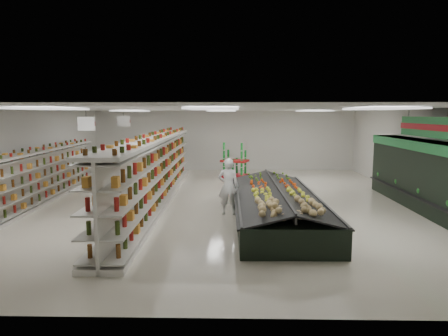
{
  "coord_description": "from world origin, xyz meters",
  "views": [
    {
      "loc": [
        0.47,
        -13.61,
        3.04
      ],
      "look_at": [
        0.17,
        0.42,
        1.13
      ],
      "focal_mm": 32.0,
      "sensor_mm": 36.0,
      "label": 1
    }
  ],
  "objects_px": {
    "gondola_center": "(156,172)",
    "shopper_main": "(228,186)",
    "gondola_left": "(31,181)",
    "soda_endcap": "(235,162)",
    "shopper_background": "(148,159)",
    "produce_island": "(276,204)"
  },
  "relations": [
    {
      "from": "gondola_center",
      "to": "shopper_main",
      "type": "relative_size",
      "value": 7.53
    },
    {
      "from": "soda_endcap",
      "to": "shopper_main",
      "type": "distance_m",
      "value": 6.95
    },
    {
      "from": "produce_island",
      "to": "gondola_left",
      "type": "bearing_deg",
      "value": 169.21
    },
    {
      "from": "gondola_center",
      "to": "shopper_main",
      "type": "bearing_deg",
      "value": -35.4
    },
    {
      "from": "gondola_left",
      "to": "soda_endcap",
      "type": "relative_size",
      "value": 6.77
    },
    {
      "from": "shopper_background",
      "to": "produce_island",
      "type": "bearing_deg",
      "value": -136.5
    },
    {
      "from": "gondola_left",
      "to": "gondola_center",
      "type": "distance_m",
      "value": 4.07
    },
    {
      "from": "gondola_left",
      "to": "produce_island",
      "type": "relative_size",
      "value": 1.55
    },
    {
      "from": "soda_endcap",
      "to": "shopper_main",
      "type": "xyz_separation_m",
      "value": [
        -0.23,
        -6.95,
        0.11
      ]
    },
    {
      "from": "soda_endcap",
      "to": "shopper_background",
      "type": "relative_size",
      "value": 0.83
    },
    {
      "from": "soda_endcap",
      "to": "shopper_background",
      "type": "height_order",
      "value": "shopper_background"
    },
    {
      "from": "soda_endcap",
      "to": "gondola_center",
      "type": "bearing_deg",
      "value": -117.78
    },
    {
      "from": "gondola_left",
      "to": "shopper_background",
      "type": "relative_size",
      "value": 5.6
    },
    {
      "from": "gondola_center",
      "to": "shopper_main",
      "type": "height_order",
      "value": "gondola_center"
    },
    {
      "from": "produce_island",
      "to": "shopper_background",
      "type": "relative_size",
      "value": 3.61
    },
    {
      "from": "gondola_left",
      "to": "produce_island",
      "type": "xyz_separation_m",
      "value": [
        7.92,
        -1.51,
        -0.38
      ]
    },
    {
      "from": "produce_island",
      "to": "shopper_main",
      "type": "relative_size",
      "value": 3.92
    },
    {
      "from": "produce_island",
      "to": "soda_endcap",
      "type": "bearing_deg",
      "value": 98.89
    },
    {
      "from": "gondola_left",
      "to": "shopper_main",
      "type": "bearing_deg",
      "value": -10.94
    },
    {
      "from": "produce_island",
      "to": "shopper_main",
      "type": "distance_m",
      "value": 1.55
    },
    {
      "from": "gondola_left",
      "to": "produce_island",
      "type": "height_order",
      "value": "gondola_left"
    },
    {
      "from": "gondola_left",
      "to": "gondola_center",
      "type": "relative_size",
      "value": 0.81
    }
  ]
}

